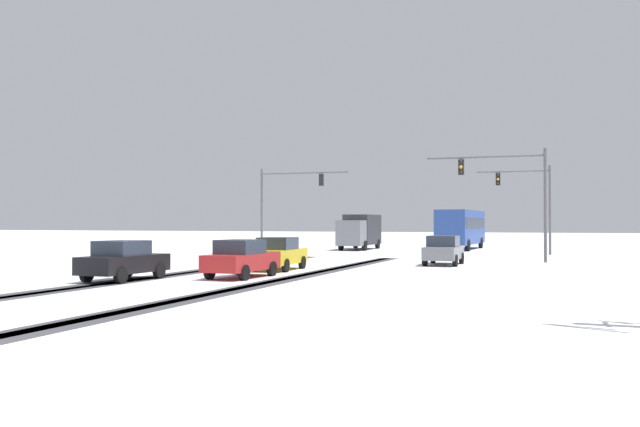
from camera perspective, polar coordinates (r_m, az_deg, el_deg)
name	(u,v)px	position (r m, az deg, el deg)	size (l,w,h in m)	color
wheel_track_left_lane	(276,280)	(27.84, -3.73, -5.60)	(0.81, 35.98, 0.01)	#424247
wheel_track_right_lane	(285,280)	(27.68, -2.96, -5.62)	(1.07, 35.98, 0.01)	#424247
wheel_track_center	(156,276)	(30.59, -13.64, -5.14)	(1.09, 35.98, 0.01)	#424247
wheel_track_oncoming	(166,276)	(30.30, -12.82, -5.18)	(1.04, 35.98, 0.01)	#424247
sidewalk_kerb_right	(577,292)	(23.89, 20.82, -6.22)	(4.00, 35.98, 0.12)	white
traffic_signal_near_right	(511,185)	(39.86, 15.73, 2.32)	(6.69, 0.50, 6.50)	#56565B
traffic_signal_far_left	(286,195)	(51.96, -2.91, 1.61)	(7.03, 0.52, 6.50)	#56565B
traffic_signal_far_right	(530,195)	(51.82, 17.21, 1.53)	(5.29, 0.44, 6.50)	#56565B
car_grey_lead	(444,250)	(38.10, 10.35, -3.05)	(1.87, 4.12, 1.62)	slate
car_yellow_cab_second	(278,254)	(33.52, -3.52, -3.38)	(2.02, 4.19, 1.62)	yellow
car_red_third	(241,258)	(29.10, -6.64, -3.78)	(1.94, 4.16, 1.62)	red
car_black_fourth	(124,260)	(28.64, -16.19, -3.80)	(1.89, 4.13, 1.62)	black
bus_oncoming	(461,226)	(60.31, 11.79, -1.07)	(2.92, 11.07, 3.38)	#284793
box_truck_delivery	(360,231)	(58.78, 3.37, -1.45)	(2.48, 7.46, 3.02)	slate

